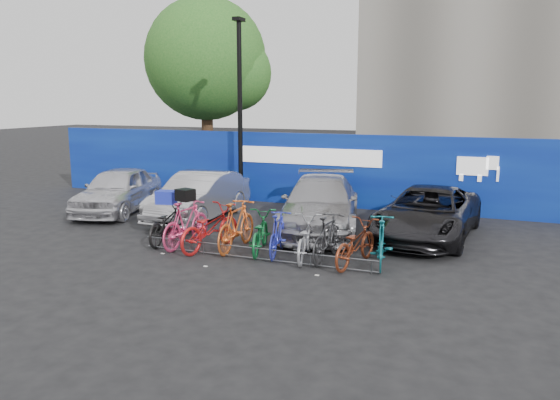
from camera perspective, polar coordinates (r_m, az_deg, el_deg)
The scene contains 21 objects.
ground at distance 12.69m, azimuth -1.52°, elevation -5.59°, with size 100.00×100.00×0.00m, color black.
hoarding at distance 18.01m, azimuth 5.97°, elevation 3.07°, with size 22.00×0.18×2.40m.
tree at distance 24.26m, azimuth -7.21°, elevation 14.10°, with size 5.40×5.20×7.80m.
lamppost at distance 18.43m, azimuth -4.21°, elevation 9.72°, with size 0.25×0.50×6.11m.
bike_rack at distance 12.11m, azimuth -2.64°, elevation -5.58°, with size 5.60×0.03×0.30m.
car_0 at distance 17.84m, azimuth -16.57°, elevation 1.01°, with size 1.67×4.16×1.42m, color silver.
car_1 at distance 16.27m, azimuth -8.42°, elevation 0.41°, with size 1.47×4.22×1.39m, color #A9A9AD.
car_2 at distance 14.80m, azimuth 4.23°, elevation -0.43°, with size 2.00×4.92×1.43m, color #9E9DA2.
car_3 at distance 14.42m, azimuth 15.17°, elevation -1.33°, with size 2.16×4.67×1.30m, color black.
bike_0 at distance 13.83m, azimuth -11.71°, elevation -2.37°, with size 0.65×1.86×0.98m, color black.
bike_1 at distance 13.32m, azimuth -9.77°, elevation -2.46°, with size 0.53×1.88×1.13m, color #E23B71.
bike_2 at distance 12.98m, azimuth -7.35°, elevation -2.89°, with size 0.70×2.01×1.06m, color red.
bike_3 at distance 12.88m, azimuth -4.57°, elevation -2.67°, with size 0.55×1.96×1.18m, color #D65B21.
bike_4 at distance 12.67m, azimuth -2.14°, elevation -3.42°, with size 0.62×1.79×0.94m, color #0F652D.
bike_5 at distance 12.42m, azimuth -0.21°, elevation -3.57°, with size 0.47×1.65×0.99m, color #262EAE.
bike_6 at distance 12.13m, azimuth 2.60°, elevation -4.05°, with size 0.62×1.79×0.94m, color #9A9BA1.
bike_7 at distance 12.05m, azimuth 5.01°, elevation -3.94°, with size 0.49×1.73×1.04m, color #262729.
bike_8 at distance 11.79m, azimuth 7.87°, elevation -4.52°, with size 0.64×1.83×0.96m, color maroon.
bike_9 at distance 11.84m, azimuth 10.55°, elevation -4.28°, with size 0.50×1.77×1.07m, color #11646F.
cargo_crate at distance 13.70m, azimuth -11.81°, elevation 0.29°, with size 0.45×0.34×0.32m, color #1D2CB8.
cargo_topcase at distance 13.18m, azimuth -9.87°, elevation 0.53°, with size 0.38×0.34×0.28m, color black.
Camera 1 is at (4.78, -11.22, 3.52)m, focal length 35.00 mm.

